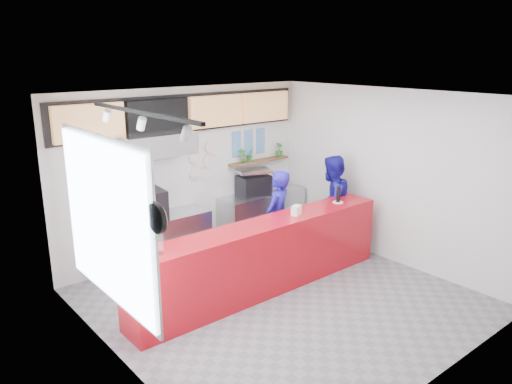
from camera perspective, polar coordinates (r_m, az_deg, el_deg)
floor at (r=7.64m, az=2.85°, el=-12.14°), size 5.00×5.00×0.00m
ceiling at (r=6.78m, az=3.20°, el=10.89°), size 5.00×5.00×0.00m
wall_back at (r=8.99m, az=-7.87°, el=2.28°), size 5.00×0.00×5.00m
wall_left at (r=5.76m, az=-15.69°, el=-5.96°), size 0.00×5.00×5.00m
wall_right at (r=8.90m, az=14.93°, el=1.75°), size 0.00×5.00×5.00m
service_counter at (r=7.67m, az=0.87°, el=-7.45°), size 4.50×0.60×1.10m
cream_band at (r=8.79m, az=-8.10°, el=9.25°), size 5.00×0.02×0.80m
prep_bench at (r=8.67m, az=-11.04°, el=-5.65°), size 1.80×0.60×0.90m
panini_oven at (r=8.36m, az=-12.43°, el=-1.46°), size 0.61×0.61×0.50m
extraction_hood at (r=8.17m, az=-11.49°, el=5.42°), size 1.20×0.70×0.35m
hood_lip at (r=8.21m, az=-11.41°, el=4.04°), size 1.20×0.69×0.31m
right_bench at (r=9.90m, az=0.66°, el=-2.63°), size 1.80×0.60×0.90m
espresso_machine at (r=9.58m, az=-0.28°, el=0.76°), size 0.65×0.50×0.38m
espresso_tray at (r=9.51m, az=-0.28°, el=2.43°), size 0.73×0.61×0.06m
herb_shelf at (r=9.83m, az=0.37°, el=3.59°), size 1.40×0.18×0.04m
menu_board_far_left at (r=7.92m, az=-18.53°, el=7.54°), size 1.10×0.10×0.55m
menu_board_mid_left at (r=8.41m, az=-11.13°, el=8.48°), size 1.10×0.10×0.55m
menu_board_mid_right at (r=9.02m, az=-4.61°, el=9.20°), size 1.10×0.10×0.55m
menu_board_far_right at (r=9.73m, az=1.05°, el=9.72°), size 1.10×0.10×0.55m
soffit at (r=8.78m, az=-7.98°, el=8.92°), size 4.80×0.04×0.65m
window_pane at (r=5.96m, az=-16.78°, el=-3.25°), size 0.04×2.20×1.90m
window_frame at (r=5.97m, az=-16.60°, el=-3.21°), size 0.03×2.30×2.00m
wall_clock_rim at (r=4.82m, az=-11.27°, el=-2.96°), size 0.05×0.30×0.30m
wall_clock_face at (r=4.83m, az=-10.96°, el=-2.89°), size 0.02×0.26×0.26m
track_rail at (r=5.57m, az=-13.02°, el=8.85°), size 0.05×2.40×0.04m
dec_plate_a at (r=8.99m, az=-7.01°, el=3.94°), size 0.24×0.03×0.24m
dec_plate_b at (r=9.17m, az=-5.42°, el=3.59°), size 0.24×0.03×0.24m
dec_plate_c at (r=9.06m, az=-6.95°, el=2.08°), size 0.24×0.03×0.24m
dec_plate_d at (r=9.15m, az=-5.20°, el=5.16°), size 0.24×0.03×0.24m
photo_frame_a at (r=9.49m, az=-2.26°, el=6.21°), size 0.20×0.02×0.25m
photo_frame_b at (r=9.67m, az=-0.85°, el=6.40°), size 0.20×0.02×0.25m
photo_frame_c at (r=9.86m, az=0.52°, el=6.58°), size 0.20×0.02×0.25m
photo_frame_d at (r=9.53m, az=-2.24°, el=4.72°), size 0.20×0.02×0.25m
photo_frame_e at (r=9.72m, az=-0.84°, el=4.94°), size 0.20×0.02×0.25m
photo_frame_f at (r=9.91m, az=0.51°, el=5.15°), size 0.20×0.02×0.25m
staff_center at (r=8.44m, az=2.46°, el=-3.11°), size 0.72×0.61×1.69m
staff_right at (r=9.19m, az=8.55°, el=-1.36°), size 0.95×0.78×1.79m
herb_a at (r=9.53m, az=-1.61°, el=4.15°), size 0.17×0.14×0.27m
herb_b at (r=9.65m, az=-0.70°, el=4.29°), size 0.16×0.13×0.27m
herb_d at (r=10.15m, az=2.68°, el=4.85°), size 0.17×0.16×0.27m
glass_vase at (r=6.47m, az=-11.40°, el=-5.84°), size 0.24×0.24×0.25m
basil_vase at (r=6.38m, az=-11.52°, el=-3.65°), size 0.36×0.33×0.33m
napkin_holder at (r=7.84m, az=4.62°, el=-2.10°), size 0.20×0.16×0.15m
white_plate at (r=8.58m, az=9.35°, el=-1.16°), size 0.19×0.19×0.01m
pepper_mill at (r=8.54m, az=9.39°, el=-0.26°), size 0.09×0.09×0.27m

